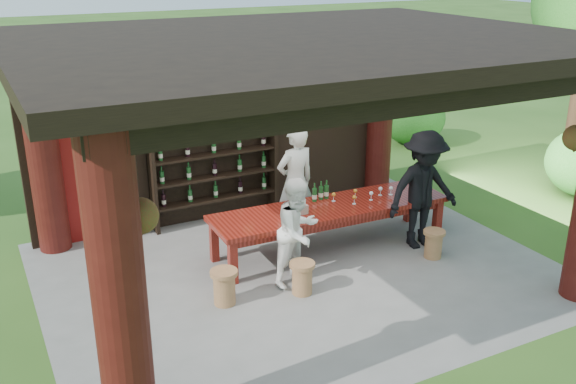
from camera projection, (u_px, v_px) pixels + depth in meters
name	position (u px, v px, depth m)	size (l,w,h in m)	color
ground	(300.00, 271.00, 9.69)	(90.00, 90.00, 0.00)	#2D5119
pavilion	(286.00, 128.00, 9.29)	(7.50, 6.00, 3.60)	slate
wine_shelf	(215.00, 166.00, 11.20)	(2.30, 0.35, 2.02)	black
tasting_table	(331.00, 212.00, 10.21)	(3.92, 1.10, 0.75)	#55130C
stool_near_left	(302.00, 277.00, 8.99)	(0.36, 0.36, 0.48)	#93613A
stool_near_right	(434.00, 243.00, 10.06)	(0.34, 0.34, 0.45)	#93613A
stool_far_left	(224.00, 286.00, 8.72)	(0.38, 0.38, 0.50)	#93613A
host	(295.00, 182.00, 10.59)	(0.70, 0.46, 1.92)	white
guest_woman	(298.00, 232.00, 9.12)	(0.78, 0.60, 1.60)	white
guest_man	(423.00, 190.00, 10.21)	(1.25, 0.72, 1.94)	black
table_bottles	(321.00, 191.00, 10.37)	(0.32, 0.11, 0.31)	#194C1E
table_glasses	(364.00, 194.00, 10.43)	(1.06, 0.32, 0.15)	silver
napkin_basket	(298.00, 209.00, 9.85)	(0.26, 0.18, 0.14)	#BF6672
shrubs	(322.00, 221.00, 10.09)	(14.79, 9.76, 1.36)	#194C14
trees	(453.00, 18.00, 11.96)	(21.34, 10.86, 4.80)	#3F2819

